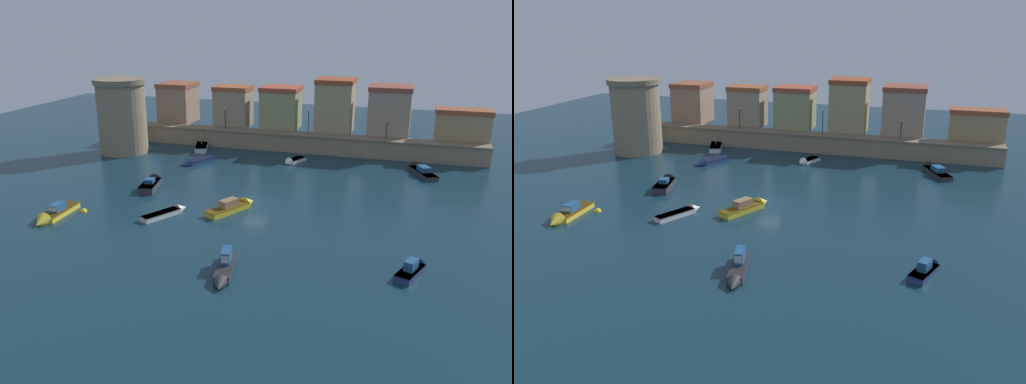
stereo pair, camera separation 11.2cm
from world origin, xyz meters
TOP-DOWN VIEW (x-y plane):
  - ground_plane at (0.00, 0.00)m, footprint 138.93×138.93m
  - quay_wall at (0.00, 24.60)m, footprint 54.96×3.20m
  - old_town_backdrop at (-0.40, 28.64)m, footprint 53.44×6.03m
  - fortress_tower at (-26.43, 15.98)m, footprint 7.96×7.96m
  - quay_lamp_0 at (-12.76, 24.60)m, footprint 0.32×0.32m
  - quay_lamp_1 at (0.94, 24.60)m, footprint 0.32×0.32m
  - quay_lamp_2 at (12.79, 24.60)m, footprint 0.32×0.32m
  - moored_boat_0 at (-15.90, 22.12)m, footprint 3.82×6.90m
  - moored_boat_1 at (0.26, 17.46)m, footprint 2.91×4.42m
  - moored_boat_2 at (-13.18, 12.90)m, footprint 4.27×6.01m
  - moored_boat_3 at (17.95, -13.00)m, footprint 2.90×4.78m
  - moored_boat_4 at (2.92, -18.01)m, footprint 2.57×6.36m
  - moored_boat_5 at (-1.38, -3.36)m, footprint 4.42×6.69m
  - moored_boat_6 at (-14.04, 1.49)m, footprint 3.05×6.22m
  - moored_boat_7 at (17.97, 17.72)m, footprint 4.62×7.37m
  - moored_boat_8 at (-18.95, -11.42)m, footprint 2.23×6.76m
  - moored_boat_9 at (-7.71, -6.89)m, footprint 3.74×5.67m
  - mooring_buoy_0 at (-17.00, -8.73)m, footprint 0.73×0.73m

SIDE VIEW (x-z plane):
  - ground_plane at x=0.00m, z-range 0.00..0.00m
  - mooring_buoy_0 at x=-17.00m, z-range -0.37..0.37m
  - moored_boat_1 at x=0.26m, z-range -0.42..0.98m
  - moored_boat_2 at x=-13.18m, z-range -0.52..1.10m
  - moored_boat_9 at x=-7.71m, z-range -0.30..0.90m
  - moored_boat_8 at x=-18.95m, z-range -0.58..1.35m
  - moored_boat_7 at x=17.97m, z-range -0.50..1.29m
  - moored_boat_0 at x=-15.90m, z-range -1.27..2.08m
  - moored_boat_3 at x=17.95m, z-range -0.48..1.30m
  - moored_boat_5 at x=-1.38m, z-range -0.48..1.40m
  - moored_boat_6 at x=-14.04m, z-range -0.42..1.35m
  - moored_boat_4 at x=2.92m, z-range -0.52..1.48m
  - quay_wall at x=0.00m, z-range 0.01..2.84m
  - quay_lamp_2 at x=12.79m, z-range 3.36..6.39m
  - quay_lamp_0 at x=-12.76m, z-range 3.40..6.91m
  - quay_lamp_1 at x=0.94m, z-range 3.43..7.33m
  - fortress_tower at x=-26.43m, z-range 0.06..11.42m
  - old_town_backdrop at x=-0.40m, z-range 1.95..10.34m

